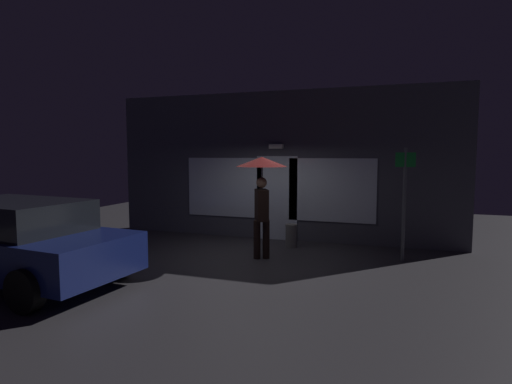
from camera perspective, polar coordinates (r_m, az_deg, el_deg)
name	(u,v)px	position (r m, az deg, el deg)	size (l,w,h in m)	color
ground_plane	(248,259)	(9.03, -1.08, -9.20)	(18.00, 18.00, 0.00)	#38353A
building_facade	(279,167)	(10.98, 3.15, 3.49)	(9.29, 0.48, 3.88)	#4C4C56
person_with_umbrella	(262,179)	(8.82, 0.78, 1.79)	(1.09, 1.09, 2.20)	black
parked_car	(14,240)	(8.48, -30.39, -5.76)	(4.54, 2.36, 1.45)	navy
street_sign_post	(404,197)	(9.18, 19.73, -0.69)	(0.40, 0.07, 2.39)	#595B60
sidewalk_bollard	(291,236)	(10.14, 4.88, -6.01)	(0.28, 0.28, 0.56)	slate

